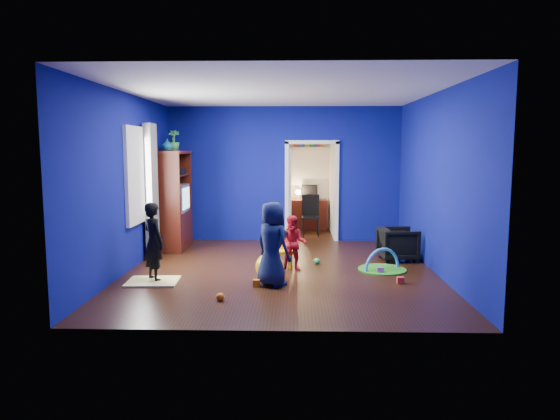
{
  "coord_description": "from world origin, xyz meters",
  "views": [
    {
      "loc": [
        0.22,
        -8.04,
        1.99
      ],
      "look_at": [
        -0.02,
        0.4,
        0.96
      ],
      "focal_mm": 32.0,
      "sensor_mm": 36.0,
      "label": 1
    }
  ],
  "objects_px": {
    "child_navy": "(272,244)",
    "crt_tv": "(175,198)",
    "child_black": "(154,242)",
    "hopper_ball": "(270,267)",
    "toddler_red": "(293,243)",
    "folding_chair": "(311,216)",
    "tv_armoire": "(173,200)",
    "vase": "(167,145)",
    "kid_chair": "(284,253)",
    "play_mat": "(382,269)",
    "armchair": "(398,244)",
    "study_desk": "(309,215)"
  },
  "relations": [
    {
      "from": "tv_armoire",
      "to": "folding_chair",
      "type": "distance_m",
      "value": 3.23
    },
    {
      "from": "child_navy",
      "to": "vase",
      "type": "relative_size",
      "value": 5.43
    },
    {
      "from": "toddler_red",
      "to": "crt_tv",
      "type": "bearing_deg",
      "value": 152.14
    },
    {
      "from": "toddler_red",
      "to": "hopper_ball",
      "type": "distance_m",
      "value": 0.8
    },
    {
      "from": "kid_chair",
      "to": "play_mat",
      "type": "bearing_deg",
      "value": -13.36
    },
    {
      "from": "child_navy",
      "to": "kid_chair",
      "type": "distance_m",
      "value": 1.2
    },
    {
      "from": "armchair",
      "to": "study_desk",
      "type": "relative_size",
      "value": 0.74
    },
    {
      "from": "child_navy",
      "to": "hopper_ball",
      "type": "relative_size",
      "value": 2.83
    },
    {
      "from": "toddler_red",
      "to": "crt_tv",
      "type": "distance_m",
      "value": 3.0
    },
    {
      "from": "child_navy",
      "to": "crt_tv",
      "type": "height_order",
      "value": "crt_tv"
    },
    {
      "from": "child_black",
      "to": "vase",
      "type": "height_order",
      "value": "vase"
    },
    {
      "from": "folding_chair",
      "to": "vase",
      "type": "bearing_deg",
      "value": -147.03
    },
    {
      "from": "tv_armoire",
      "to": "folding_chair",
      "type": "height_order",
      "value": "tv_armoire"
    },
    {
      "from": "crt_tv",
      "to": "armchair",
      "type": "bearing_deg",
      "value": -12.32
    },
    {
      "from": "armchair",
      "to": "child_black",
      "type": "xyz_separation_m",
      "value": [
        -3.99,
        -1.54,
        0.31
      ]
    },
    {
      "from": "hopper_ball",
      "to": "kid_chair",
      "type": "distance_m",
      "value": 0.9
    },
    {
      "from": "armchair",
      "to": "child_navy",
      "type": "bearing_deg",
      "value": 123.59
    },
    {
      "from": "armchair",
      "to": "child_black",
      "type": "relative_size",
      "value": 0.54
    },
    {
      "from": "tv_armoire",
      "to": "kid_chair",
      "type": "bearing_deg",
      "value": -34.4
    },
    {
      "from": "armchair",
      "to": "folding_chair",
      "type": "relative_size",
      "value": 0.7
    },
    {
      "from": "kid_chair",
      "to": "folding_chair",
      "type": "bearing_deg",
      "value": 71.55
    },
    {
      "from": "play_mat",
      "to": "armchair",
      "type": "bearing_deg",
      "value": 61.57
    },
    {
      "from": "child_navy",
      "to": "crt_tv",
      "type": "bearing_deg",
      "value": -8.4
    },
    {
      "from": "play_mat",
      "to": "study_desk",
      "type": "height_order",
      "value": "study_desk"
    },
    {
      "from": "vase",
      "to": "folding_chair",
      "type": "distance_m",
      "value": 3.71
    },
    {
      "from": "child_black",
      "to": "toddler_red",
      "type": "distance_m",
      "value": 2.23
    },
    {
      "from": "folding_chair",
      "to": "kid_chair",
      "type": "bearing_deg",
      "value": -99.99
    },
    {
      "from": "toddler_red",
      "to": "tv_armoire",
      "type": "relative_size",
      "value": 0.47
    },
    {
      "from": "kid_chair",
      "to": "study_desk",
      "type": "bearing_deg",
      "value": 73.89
    },
    {
      "from": "child_black",
      "to": "hopper_ball",
      "type": "distance_m",
      "value": 1.8
    },
    {
      "from": "child_navy",
      "to": "kid_chair",
      "type": "height_order",
      "value": "child_navy"
    },
    {
      "from": "vase",
      "to": "child_navy",
      "type": "bearing_deg",
      "value": -48.45
    },
    {
      "from": "toddler_red",
      "to": "folding_chair",
      "type": "relative_size",
      "value": 0.99
    },
    {
      "from": "child_black",
      "to": "play_mat",
      "type": "relative_size",
      "value": 1.52
    },
    {
      "from": "child_navy",
      "to": "folding_chair",
      "type": "distance_m",
      "value": 4.26
    },
    {
      "from": "child_navy",
      "to": "folding_chair",
      "type": "height_order",
      "value": "child_navy"
    },
    {
      "from": "tv_armoire",
      "to": "hopper_ball",
      "type": "height_order",
      "value": "tv_armoire"
    },
    {
      "from": "armchair",
      "to": "tv_armoire",
      "type": "relative_size",
      "value": 0.33
    },
    {
      "from": "crt_tv",
      "to": "study_desk",
      "type": "height_order",
      "value": "crt_tv"
    },
    {
      "from": "folding_chair",
      "to": "child_black",
      "type": "bearing_deg",
      "value": -122.04
    },
    {
      "from": "vase",
      "to": "kid_chair",
      "type": "bearing_deg",
      "value": -28.91
    },
    {
      "from": "vase",
      "to": "folding_chair",
      "type": "bearing_deg",
      "value": 32.97
    },
    {
      "from": "play_mat",
      "to": "tv_armoire",
      "type": "bearing_deg",
      "value": 156.51
    },
    {
      "from": "crt_tv",
      "to": "folding_chair",
      "type": "xyz_separation_m",
      "value": [
        2.77,
        1.52,
        -0.56
      ]
    },
    {
      "from": "hopper_ball",
      "to": "study_desk",
      "type": "relative_size",
      "value": 0.5
    },
    {
      "from": "child_navy",
      "to": "crt_tv",
      "type": "distance_m",
      "value": 3.41
    },
    {
      "from": "tv_armoire",
      "to": "play_mat",
      "type": "distance_m",
      "value": 4.35
    },
    {
      "from": "vase",
      "to": "toddler_red",
      "type": "bearing_deg",
      "value": -31.0
    },
    {
      "from": "armchair",
      "to": "vase",
      "type": "distance_m",
      "value": 4.7
    },
    {
      "from": "kid_chair",
      "to": "armchair",
      "type": "bearing_deg",
      "value": 8.49
    }
  ]
}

